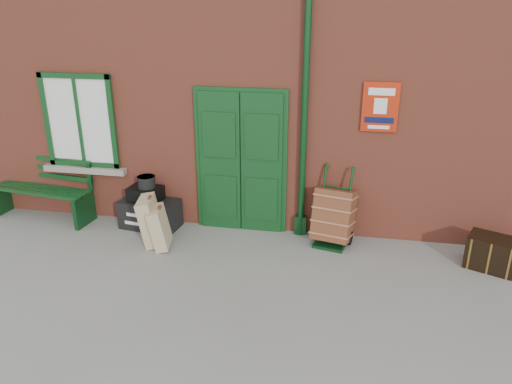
% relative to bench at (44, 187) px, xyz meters
% --- Properties ---
extents(ground, '(80.00, 80.00, 0.00)m').
position_rel_bench_xyz_m(ground, '(3.64, -1.33, -0.53)').
color(ground, gray).
rests_on(ground, ground).
extents(station_building, '(10.30, 4.30, 4.36)m').
position_rel_bench_xyz_m(station_building, '(3.64, 2.16, 1.63)').
color(station_building, '#A84C36').
rests_on(station_building, ground).
extents(bench, '(1.75, 0.75, 1.05)m').
position_rel_bench_xyz_m(bench, '(0.00, 0.00, 0.00)').
color(bench, '#103D18').
rests_on(bench, ground).
extents(houdini_trunk, '(0.98, 0.63, 0.46)m').
position_rel_bench_xyz_m(houdini_trunk, '(1.88, -0.08, -0.30)').
color(houdini_trunk, black).
rests_on(houdini_trunk, ground).
extents(strongbox, '(0.55, 0.43, 0.23)m').
position_rel_bench_xyz_m(strongbox, '(1.83, -0.08, 0.04)').
color(strongbox, black).
rests_on(strongbox, houdini_trunk).
extents(hatbox, '(0.31, 0.31, 0.18)m').
position_rel_bench_xyz_m(hatbox, '(1.86, -0.08, 0.25)').
color(hatbox, black).
rests_on(hatbox, strongbox).
extents(suitcase_back, '(0.40, 0.56, 0.74)m').
position_rel_bench_xyz_m(suitcase_back, '(2.10, -0.61, -0.16)').
color(suitcase_back, tan).
rests_on(suitcase_back, ground).
extents(suitcase_front, '(0.37, 0.50, 0.64)m').
position_rel_bench_xyz_m(suitcase_front, '(2.28, -0.71, -0.21)').
color(suitcase_front, tan).
rests_on(suitcase_front, ground).
extents(porter_trolley, '(0.68, 0.72, 1.16)m').
position_rel_bench_xyz_m(porter_trolley, '(4.80, -0.10, -0.08)').
color(porter_trolley, '#0D3516').
rests_on(porter_trolley, ground).
extents(dark_trunk, '(0.75, 0.64, 0.46)m').
position_rel_bench_xyz_m(dark_trunk, '(6.97, -0.47, -0.30)').
color(dark_trunk, black).
rests_on(dark_trunk, ground).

